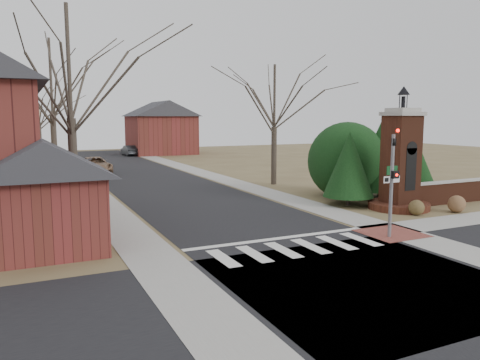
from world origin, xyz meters
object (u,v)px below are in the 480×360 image
distant_car (129,150)px  brick_gate_monument (400,169)px  traffic_signal_pole (392,175)px  sign_post (391,184)px  pickup_truck (95,165)px

distant_car → brick_gate_monument: bearing=93.9°
traffic_signal_pole → sign_post: (1.29, 1.41, -0.64)m
sign_post → brick_gate_monument: (3.41, 3.01, 0.22)m
traffic_signal_pole → brick_gate_monument: 6.47m
pickup_truck → distant_car: pickup_truck is taller
pickup_truck → distant_car: 19.26m
sign_post → brick_gate_monument: brick_gate_monument is taller
traffic_signal_pole → distant_car: size_ratio=1.13×
distant_car → traffic_signal_pole: bearing=87.3°
brick_gate_monument → distant_car: bearing=97.7°
sign_post → pickup_truck: 27.95m
traffic_signal_pole → brick_gate_monument: (4.70, 4.42, -0.42)m
traffic_signal_pole → pickup_truck: traffic_signal_pole is taller
sign_post → pickup_truck: size_ratio=0.53×
pickup_truck → sign_post: bearing=-73.1°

